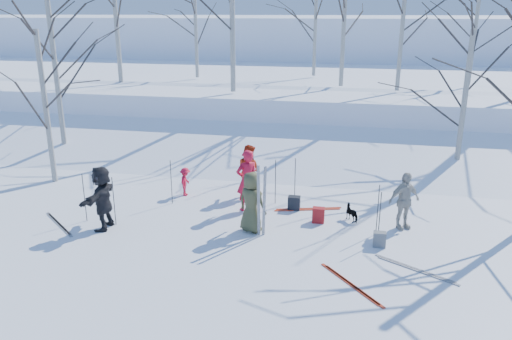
% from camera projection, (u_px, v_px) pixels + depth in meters
% --- Properties ---
extents(ground, '(120.00, 120.00, 0.00)m').
position_uv_depth(ground, '(244.00, 236.00, 12.67)').
color(ground, white).
rests_on(ground, ground).
extents(snow_ramp, '(70.00, 9.49, 4.12)m').
position_uv_depth(snow_ramp, '(285.00, 156.00, 19.16)').
color(snow_ramp, white).
rests_on(snow_ramp, ground).
extents(snow_plateau, '(70.00, 18.00, 2.20)m').
position_uv_depth(snow_plateau, '(311.00, 94.00, 28.23)').
color(snow_plateau, white).
rests_on(snow_plateau, ground).
extents(far_hill, '(90.00, 30.00, 6.00)m').
position_uv_depth(far_hill, '(333.00, 49.00, 47.52)').
color(far_hill, white).
rests_on(far_hill, ground).
extents(skier_olive_center, '(0.92, 0.79, 1.61)m').
position_uv_depth(skier_olive_center, '(252.00, 202.00, 12.74)').
color(skier_olive_center, '#434529').
rests_on(skier_olive_center, ground).
extents(skier_red_north, '(0.78, 0.73, 1.78)m').
position_uv_depth(skier_red_north, '(247.00, 180.00, 14.10)').
color(skier_red_north, red).
rests_on(skier_red_north, ground).
extents(skier_redor_behind, '(1.00, 0.95, 1.63)m').
position_uv_depth(skier_redor_behind, '(249.00, 171.00, 15.21)').
color(skier_redor_behind, '#B1280D').
rests_on(skier_redor_behind, ground).
extents(skier_red_seated, '(0.37, 0.60, 0.89)m').
position_uv_depth(skier_red_seated, '(185.00, 182.00, 15.37)').
color(skier_red_seated, red).
rests_on(skier_red_seated, ground).
extents(skier_cream_east, '(0.96, 0.79, 1.54)m').
position_uv_depth(skier_cream_east, '(404.00, 201.00, 12.93)').
color(skier_cream_east, beige).
rests_on(skier_cream_east, ground).
extents(skier_grey_west, '(0.55, 1.59, 1.70)m').
position_uv_depth(skier_grey_west, '(102.00, 198.00, 12.90)').
color(skier_grey_west, black).
rests_on(skier_grey_west, ground).
extents(dog, '(0.54, 0.55, 0.45)m').
position_uv_depth(dog, '(352.00, 213.00, 13.57)').
color(dog, black).
rests_on(dog, ground).
extents(upright_ski_left, '(0.07, 0.16, 1.90)m').
position_uv_depth(upright_ski_left, '(259.00, 201.00, 12.41)').
color(upright_ski_left, silver).
rests_on(upright_ski_left, ground).
extents(upright_ski_right, '(0.15, 0.23, 1.89)m').
position_uv_depth(upright_ski_right, '(264.00, 201.00, 12.38)').
color(upright_ski_right, silver).
rests_on(upright_ski_right, ground).
extents(ski_pair_a, '(1.20, 2.01, 0.02)m').
position_uv_depth(ski_pair_a, '(308.00, 209.00, 14.38)').
color(ski_pair_a, '#B33119').
rests_on(ski_pair_a, ground).
extents(ski_pair_b, '(2.07, 2.10, 0.02)m').
position_uv_depth(ski_pair_b, '(351.00, 284.00, 10.42)').
color(ski_pair_b, '#B33119').
rests_on(ski_pair_b, ground).
extents(ski_pair_c, '(2.07, 2.10, 0.02)m').
position_uv_depth(ski_pair_c, '(59.00, 224.00, 13.38)').
color(ski_pair_c, silver).
rests_on(ski_pair_c, ground).
extents(ski_pair_d, '(1.86, 2.08, 0.02)m').
position_uv_depth(ski_pair_d, '(415.00, 269.00, 11.03)').
color(ski_pair_d, silver).
rests_on(ski_pair_d, ground).
extents(ski_pole_a, '(0.02, 0.02, 1.34)m').
position_uv_depth(ski_pole_a, '(114.00, 201.00, 13.16)').
color(ski_pole_a, black).
rests_on(ski_pole_a, ground).
extents(ski_pole_b, '(0.02, 0.02, 1.34)m').
position_uv_depth(ski_pole_b, '(378.00, 210.00, 12.58)').
color(ski_pole_b, black).
rests_on(ski_pole_b, ground).
extents(ski_pole_c, '(0.02, 0.02, 1.34)m').
position_uv_depth(ski_pole_c, '(295.00, 180.00, 14.83)').
color(ski_pole_c, black).
rests_on(ski_pole_c, ground).
extents(ski_pole_d, '(0.02, 0.02, 1.34)m').
position_uv_depth(ski_pole_d, '(380.00, 218.00, 12.10)').
color(ski_pole_d, black).
rests_on(ski_pole_d, ground).
extents(ski_pole_e, '(0.02, 0.02, 1.34)m').
position_uv_depth(ski_pole_e, '(171.00, 182.00, 14.64)').
color(ski_pole_e, black).
rests_on(ski_pole_e, ground).
extents(ski_pole_f, '(0.02, 0.02, 1.34)m').
position_uv_depth(ski_pole_f, '(275.00, 182.00, 14.64)').
color(ski_pole_f, black).
rests_on(ski_pole_f, ground).
extents(ski_pole_g, '(0.02, 0.02, 1.34)m').
position_uv_depth(ski_pole_g, '(84.00, 198.00, 13.41)').
color(ski_pole_g, black).
rests_on(ski_pole_g, ground).
extents(backpack_red, '(0.32, 0.22, 0.42)m').
position_uv_depth(backpack_red, '(318.00, 215.00, 13.45)').
color(backpack_red, maroon).
rests_on(backpack_red, ground).
extents(backpack_grey, '(0.30, 0.20, 0.38)m').
position_uv_depth(backpack_grey, '(380.00, 239.00, 12.06)').
color(backpack_grey, slate).
rests_on(backpack_grey, ground).
extents(backpack_dark, '(0.34, 0.24, 0.40)m').
position_uv_depth(backpack_dark, '(294.00, 203.00, 14.32)').
color(backpack_dark, black).
rests_on(backpack_dark, ground).
extents(birch_plateau_a, '(5.64, 5.64, 7.21)m').
position_uv_depth(birch_plateau_a, '(115.00, 3.00, 23.12)').
color(birch_plateau_a, silver).
rests_on(birch_plateau_a, snow_plateau).
extents(birch_plateau_c, '(5.57, 5.57, 7.10)m').
position_uv_depth(birch_plateau_c, '(232.00, 4.00, 20.17)').
color(birch_plateau_c, silver).
rests_on(birch_plateau_c, snow_plateau).
extents(birch_plateau_d, '(3.57, 3.57, 4.25)m').
position_uv_depth(birch_plateau_d, '(474.00, 38.00, 22.32)').
color(birch_plateau_d, silver).
rests_on(birch_plateau_d, snow_plateau).
extents(birch_plateau_e, '(3.93, 3.93, 4.76)m').
position_uv_depth(birch_plateau_e, '(315.00, 29.00, 25.73)').
color(birch_plateau_e, silver).
rests_on(birch_plateau_e, snow_plateau).
extents(birch_plateau_f, '(4.24, 4.24, 5.20)m').
position_uv_depth(birch_plateau_f, '(402.00, 28.00, 20.68)').
color(birch_plateau_f, silver).
rests_on(birch_plateau_f, snow_plateau).
extents(birch_plateau_g, '(3.60, 3.60, 4.29)m').
position_uv_depth(birch_plateau_g, '(196.00, 34.00, 25.15)').
color(birch_plateau_g, silver).
rests_on(birch_plateau_g, snow_plateau).
extents(birch_plateau_i, '(4.86, 4.86, 6.09)m').
position_uv_depth(birch_plateau_i, '(344.00, 16.00, 21.90)').
color(birch_plateau_i, silver).
rests_on(birch_plateau_i, snow_plateau).
extents(birch_edge_a, '(4.06, 4.06, 4.94)m').
position_uv_depth(birch_edge_a, '(46.00, 108.00, 16.03)').
color(birch_edge_a, silver).
rests_on(birch_edge_a, ground).
extents(birch_edge_d, '(4.98, 4.98, 6.26)m').
position_uv_depth(birch_edge_d, '(56.00, 76.00, 18.77)').
color(birch_edge_d, silver).
rests_on(birch_edge_d, ground).
extents(birch_edge_e, '(4.04, 4.04, 4.92)m').
position_uv_depth(birch_edge_e, '(464.00, 106.00, 16.53)').
color(birch_edge_e, silver).
rests_on(birch_edge_e, ground).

